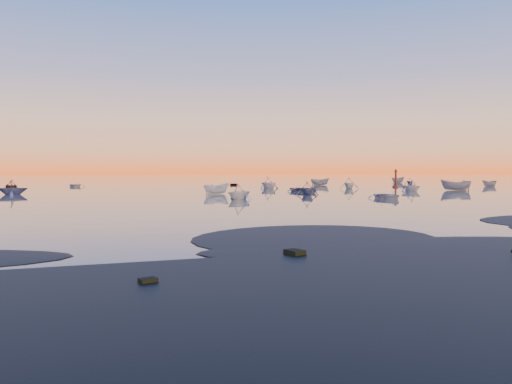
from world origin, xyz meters
name	(u,v)px	position (x,y,z in m)	size (l,w,h in m)	color
ground	(161,183)	(0.00, 100.00, 0.00)	(600.00, 600.00, 0.00)	#686057
mud_lobes	(488,235)	(0.00, -1.00, 0.01)	(140.00, 6.00, 0.07)	black
moored_fleet	(207,190)	(0.00, 53.00, 0.00)	(124.00, 58.00, 1.20)	silver
boat_near_center	(216,194)	(-1.87, 39.95, 0.00)	(3.79, 1.60, 1.31)	silver
boat_near_right	(411,191)	(26.26, 40.36, 0.00)	(3.42, 1.54, 1.20)	silver
channel_marker	(396,180)	(32.79, 53.44, 1.32)	(0.94, 0.94, 3.33)	#4E1710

